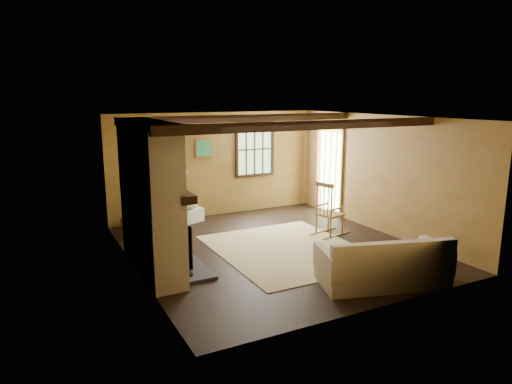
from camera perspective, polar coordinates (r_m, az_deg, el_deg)
ground at (r=8.52m, az=2.17°, el=-7.02°), size 5.50×5.50×0.00m
room_envelope at (r=8.47m, az=2.72°, el=4.24°), size 5.02×5.52×2.44m
fireplace at (r=7.42m, az=-12.93°, el=-1.35°), size 1.02×2.30×2.40m
rug at (r=8.45m, az=4.03°, el=-7.18°), size 2.50×3.00×0.01m
rocking_chair at (r=9.29m, az=9.05°, el=-2.56°), size 0.87×0.59×1.10m
sofa at (r=7.13m, az=15.70°, el=-9.04°), size 2.05×1.34×0.77m
firewood_pile at (r=10.07m, az=-14.47°, el=-3.59°), size 0.74×0.14×0.27m
laundry_basket at (r=10.31m, az=-8.20°, el=-2.87°), size 0.61×0.54×0.30m
basket_pillow at (r=10.26m, az=-8.24°, el=-1.56°), size 0.45×0.40×0.18m
armchair at (r=9.59m, az=-12.16°, el=-2.74°), size 1.08×1.10×0.76m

